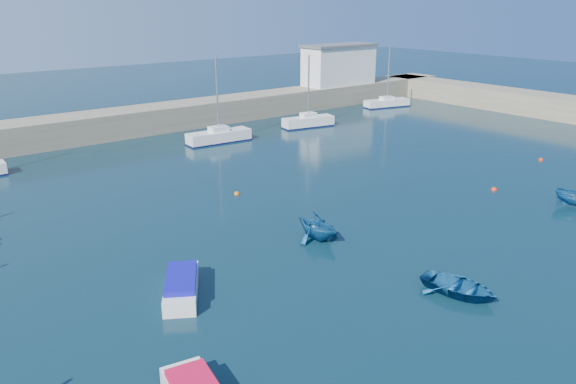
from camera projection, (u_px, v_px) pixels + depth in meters
ground at (548, 317)px, 24.98m from camera, size 220.00×220.00×0.00m
back_wall at (128, 122)px, 58.80m from camera, size 96.00×4.50×2.60m
right_arm at (488, 97)px, 74.08m from camera, size 4.50×32.00×2.60m
harbor_office at (339, 66)px, 75.10m from camera, size 10.00×4.00×5.00m
sailboat_6 at (219, 136)px, 55.53m from camera, size 6.57×2.26×8.57m
sailboat_7 at (308, 121)px, 62.38m from camera, size 6.06×2.68×7.87m
sailboat_8 at (387, 103)px, 74.20m from camera, size 6.45×3.17×8.13m
motorboat_1 at (182, 286)px, 26.73m from camera, size 3.45×4.39×1.04m
dinghy_center at (459, 287)px, 26.82m from camera, size 3.34×4.16×0.77m
dinghy_left at (317, 225)px, 32.98m from camera, size 2.89×3.30×1.67m
buoy_1 at (494, 190)px, 41.75m from camera, size 0.46×0.46×0.46m
buoy_3 at (237, 194)px, 40.84m from camera, size 0.41×0.41×0.41m
buoy_4 at (541, 160)px, 49.54m from camera, size 0.43×0.43×0.43m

